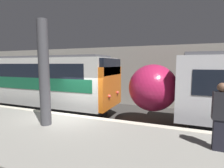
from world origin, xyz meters
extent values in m
plane|color=#33302D|center=(0.00, 0.00, 0.00)|extent=(120.00, 120.00, 0.00)
cube|color=gray|center=(0.00, -1.98, 0.48)|extent=(40.00, 3.96, 0.95)
cube|color=beige|center=(0.00, -0.15, 0.96)|extent=(40.00, 0.30, 0.01)
cube|color=#9E998E|center=(0.00, 6.71, 2.25)|extent=(50.00, 0.15, 4.50)
cylinder|color=#47474C|center=(-0.10, -1.48, 2.84)|extent=(0.38, 0.38, 3.77)
ellipsoid|color=#B21E4C|center=(3.17, 2.52, 1.98)|extent=(2.42, 2.58, 2.36)
sphere|color=#F2EFCC|center=(2.22, 2.52, 1.56)|extent=(0.20, 0.20, 0.20)
cube|color=black|center=(-6.85, 2.52, 0.36)|extent=(13.98, 2.30, 0.72)
cube|color=silver|center=(-6.85, 2.52, 2.12)|extent=(15.20, 2.81, 2.81)
cube|color=orange|center=(0.88, 2.52, 1.90)|extent=(0.25, 2.75, 2.25)
cube|color=black|center=(0.88, 2.52, 3.02)|extent=(0.25, 2.47, 0.90)
sphere|color=#EA4C42|center=(1.03, 1.89, 1.50)|extent=(0.18, 0.18, 0.18)
sphere|color=#EA4C42|center=(1.03, 3.15, 1.50)|extent=(0.18, 0.18, 0.18)
cube|color=#4C4C51|center=(-6.85, 2.52, 3.60)|extent=(14.59, 2.02, 0.14)
cube|color=black|center=(5.43, -1.37, 1.36)|extent=(0.28, 0.20, 0.82)
cube|color=#232328|center=(5.43, -1.37, 2.13)|extent=(0.38, 0.24, 0.71)
sphere|color=brown|center=(5.43, -1.37, 2.60)|extent=(0.23, 0.23, 0.23)
camera|label=1|loc=(4.45, -6.39, 3.18)|focal=28.00mm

